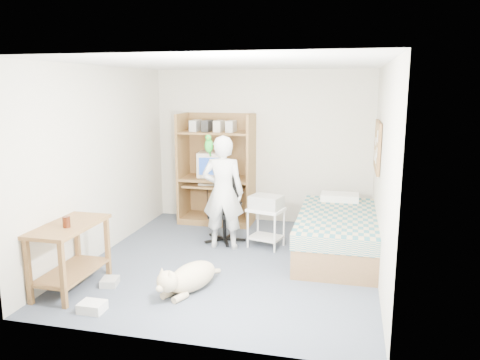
{
  "coord_description": "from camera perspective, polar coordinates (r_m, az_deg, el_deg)",
  "views": [
    {
      "loc": [
        1.42,
        -5.55,
        2.24
      ],
      "look_at": [
        0.06,
        0.18,
        1.05
      ],
      "focal_mm": 35.0,
      "sensor_mm": 36.0,
      "label": 1
    }
  ],
  "objects": [
    {
      "name": "floor",
      "position": [
        6.15,
        -0.92,
        -9.94
      ],
      "size": [
        4.0,
        4.0,
        0.0
      ],
      "primitive_type": "plane",
      "color": "#475160",
      "rests_on": "ground"
    },
    {
      "name": "wall_back",
      "position": [
        7.75,
        2.71,
        4.06
      ],
      "size": [
        3.6,
        0.02,
        2.5
      ],
      "primitive_type": "cube",
      "color": "silver",
      "rests_on": "floor"
    },
    {
      "name": "wall_right",
      "position": [
        5.65,
        17.01,
        0.83
      ],
      "size": [
        0.02,
        4.0,
        2.5
      ],
      "primitive_type": "cube",
      "color": "silver",
      "rests_on": "floor"
    },
    {
      "name": "wall_left",
      "position": [
        6.5,
        -16.55,
        2.17
      ],
      "size": [
        0.02,
        4.0,
        2.5
      ],
      "primitive_type": "cube",
      "color": "silver",
      "rests_on": "floor"
    },
    {
      "name": "ceiling",
      "position": [
        5.74,
        -1.01,
        14.01
      ],
      "size": [
        3.6,
        4.0,
        0.02
      ],
      "primitive_type": "cube",
      "color": "white",
      "rests_on": "wall_back"
    },
    {
      "name": "computer_hutch",
      "position": [
        7.72,
        -2.79,
        0.81
      ],
      "size": [
        1.2,
        0.63,
        1.8
      ],
      "color": "brown",
      "rests_on": "floor"
    },
    {
      "name": "bed",
      "position": [
        6.47,
        11.75,
        -6.39
      ],
      "size": [
        1.02,
        2.02,
        0.66
      ],
      "color": "brown",
      "rests_on": "floor"
    },
    {
      "name": "side_desk",
      "position": [
        5.55,
        -20.02,
        -7.63
      ],
      "size": [
        0.5,
        1.0,
        0.75
      ],
      "color": "brown",
      "rests_on": "floor"
    },
    {
      "name": "corkboard",
      "position": [
        6.51,
        16.42,
        3.98
      ],
      "size": [
        0.04,
        0.94,
        0.66
      ],
      "color": "olive",
      "rests_on": "wall_right"
    },
    {
      "name": "office_chair",
      "position": [
        6.87,
        -1.83,
        -4.64
      ],
      "size": [
        0.54,
        0.54,
        0.95
      ],
      "rotation": [
        0.0,
        0.0,
        0.09
      ],
      "color": "black",
      "rests_on": "floor"
    },
    {
      "name": "person",
      "position": [
        6.46,
        -2.09,
        -1.53
      ],
      "size": [
        0.61,
        0.43,
        1.59
      ],
      "primitive_type": "imported",
      "rotation": [
        0.0,
        0.0,
        3.23
      ],
      "color": "silver",
      "rests_on": "floor"
    },
    {
      "name": "parrot",
      "position": [
        6.42,
        -3.82,
        4.33
      ],
      "size": [
        0.12,
        0.2,
        0.32
      ],
      "rotation": [
        0.0,
        0.0,
        0.09
      ],
      "color": "#147F12",
      "rests_on": "person"
    },
    {
      "name": "dog",
      "position": [
        5.3,
        -6.28,
        -11.71
      ],
      "size": [
        0.57,
        0.96,
        0.38
      ],
      "rotation": [
        0.0,
        0.0,
        -0.41
      ],
      "color": "beige",
      "rests_on": "floor"
    },
    {
      "name": "printer_cart",
      "position": [
        6.6,
        3.19,
        -5.05
      ],
      "size": [
        0.55,
        0.48,
        0.56
      ],
      "rotation": [
        0.0,
        0.0,
        -0.26
      ],
      "color": "white",
      "rests_on": "floor"
    },
    {
      "name": "printer",
      "position": [
        6.52,
        3.22,
        -2.7
      ],
      "size": [
        0.49,
        0.42,
        0.18
      ],
      "primitive_type": "cube",
      "rotation": [
        0.0,
        0.0,
        -0.26
      ],
      "color": "#A5A5A1",
      "rests_on": "printer_cart"
    },
    {
      "name": "crt_monitor",
      "position": [
        7.73,
        -3.49,
        1.96
      ],
      "size": [
        0.49,
        0.51,
        0.4
      ],
      "rotation": [
        0.0,
        0.0,
        0.15
      ],
      "color": "beige",
      "rests_on": "computer_hutch"
    },
    {
      "name": "keyboard",
      "position": [
        7.61,
        -3.35,
        -0.51
      ],
      "size": [
        0.46,
        0.18,
        0.03
      ],
      "primitive_type": "cube",
      "rotation": [
        0.0,
        0.0,
        0.03
      ],
      "color": "beige",
      "rests_on": "computer_hutch"
    },
    {
      "name": "pencil_cup",
      "position": [
        7.55,
        -0.53,
        0.58
      ],
      "size": [
        0.08,
        0.08,
        0.12
      ],
      "primitive_type": "cylinder",
      "color": "gold",
      "rests_on": "computer_hutch"
    },
    {
      "name": "drink_glass",
      "position": [
        5.35,
        -20.4,
        -4.82
      ],
      "size": [
        0.08,
        0.08,
        0.12
      ],
      "primitive_type": "cylinder",
      "color": "#3C1609",
      "rests_on": "side_desk"
    },
    {
      "name": "floor_box_a",
      "position": [
        5.11,
        -17.57,
        -14.54
      ],
      "size": [
        0.25,
        0.2,
        0.1
      ],
      "primitive_type": "cube",
      "rotation": [
        0.0,
        0.0,
        0.0
      ],
      "color": "white",
      "rests_on": "floor"
    },
    {
      "name": "floor_box_b",
      "position": [
        5.67,
        -15.59,
        -11.86
      ],
      "size": [
        0.22,
        0.25,
        0.08
      ],
      "primitive_type": "cube",
      "rotation": [
        0.0,
        0.0,
        0.22
      ],
      "color": "#A9A9A4",
      "rests_on": "floor"
    }
  ]
}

